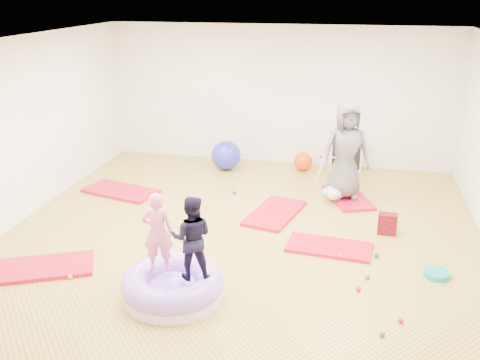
# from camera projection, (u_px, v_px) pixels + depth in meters

# --- Properties ---
(room) EXTENTS (7.01, 8.01, 2.81)m
(room) POSITION_uv_depth(u_px,v_px,m) (235.00, 152.00, 7.14)
(room) COLOR gold
(room) RESTS_ON ground
(gym_mat_front_left) EXTENTS (1.46, 1.15, 0.05)m
(gym_mat_front_left) POSITION_uv_depth(u_px,v_px,m) (41.00, 268.00, 6.98)
(gym_mat_front_left) COLOR #BB0A34
(gym_mat_front_left) RESTS_ON ground
(gym_mat_mid_left) EXTENTS (1.43, 0.96, 0.05)m
(gym_mat_mid_left) POSITION_uv_depth(u_px,v_px,m) (121.00, 191.00, 9.58)
(gym_mat_mid_left) COLOR #BB0A34
(gym_mat_mid_left) RESTS_ON ground
(gym_mat_center_back) EXTENTS (0.93, 1.41, 0.05)m
(gym_mat_center_back) POSITION_uv_depth(u_px,v_px,m) (275.00, 213.00, 8.66)
(gym_mat_center_back) COLOR #BB0A34
(gym_mat_center_back) RESTS_ON ground
(gym_mat_right) EXTENTS (1.23, 0.70, 0.05)m
(gym_mat_right) POSITION_uv_depth(u_px,v_px,m) (329.00, 247.00, 7.54)
(gym_mat_right) COLOR #BB0A34
(gym_mat_right) RESTS_ON ground
(gym_mat_rear_right) EXTENTS (0.96, 1.29, 0.05)m
(gym_mat_rear_right) POSITION_uv_depth(u_px,v_px,m) (348.00, 198.00, 9.29)
(gym_mat_rear_right) COLOR #BB0A34
(gym_mat_rear_right) RESTS_ON ground
(inflatable_cushion) EXTENTS (1.21, 1.21, 0.38)m
(inflatable_cushion) POSITION_uv_depth(u_px,v_px,m) (173.00, 286.00, 6.33)
(inflatable_cushion) COLOR silver
(inflatable_cushion) RESTS_ON ground
(child_pink) EXTENTS (0.40, 0.30, 0.99)m
(child_pink) POSITION_uv_depth(u_px,v_px,m) (157.00, 228.00, 6.21)
(child_pink) COLOR pink
(child_pink) RESTS_ON inflatable_cushion
(child_navy) EXTENTS (0.54, 0.46, 1.01)m
(child_navy) POSITION_uv_depth(u_px,v_px,m) (192.00, 234.00, 6.05)
(child_navy) COLOR black
(child_navy) RESTS_ON inflatable_cushion
(adult_caregiver) EXTENTS (0.93, 0.76, 1.65)m
(adult_caregiver) POSITION_uv_depth(u_px,v_px,m) (346.00, 151.00, 9.01)
(adult_caregiver) COLOR #525252
(adult_caregiver) RESTS_ON gym_mat_rear_right
(infant) EXTENTS (0.38, 0.39, 0.23)m
(infant) POSITION_uv_depth(u_px,v_px,m) (333.00, 193.00, 9.12)
(infant) COLOR #9DBEE6
(infant) RESTS_ON gym_mat_rear_right
(ball_pit_balls) EXTENTS (4.09, 3.73, 0.06)m
(ball_pit_balls) POSITION_uv_depth(u_px,v_px,m) (288.00, 258.00, 7.23)
(ball_pit_balls) COLOR red
(ball_pit_balls) RESTS_ON ground
(exercise_ball_blue) EXTENTS (0.59, 0.59, 0.59)m
(exercise_ball_blue) POSITION_uv_depth(u_px,v_px,m) (226.00, 155.00, 10.72)
(exercise_ball_blue) COLOR #2828B8
(exercise_ball_blue) RESTS_ON ground
(exercise_ball_orange) EXTENTS (0.38, 0.38, 0.38)m
(exercise_ball_orange) POSITION_uv_depth(u_px,v_px,m) (303.00, 161.00, 10.68)
(exercise_ball_orange) COLOR #E34005
(exercise_ball_orange) RESTS_ON ground
(infant_play_gym) EXTENTS (0.61, 0.58, 0.47)m
(infant_play_gym) POSITION_uv_depth(u_px,v_px,m) (333.00, 165.00, 10.10)
(infant_play_gym) COLOR silver
(infant_play_gym) RESTS_ON ground
(cube_shelf) EXTENTS (0.64, 0.31, 0.64)m
(cube_shelf) POSITION_uv_depth(u_px,v_px,m) (346.00, 154.00, 10.70)
(cube_shelf) COLOR silver
(cube_shelf) RESTS_ON ground
(balance_disc) EXTENTS (0.33, 0.33, 0.07)m
(balance_disc) POSITION_uv_depth(u_px,v_px,m) (437.00, 274.00, 6.82)
(balance_disc) COLOR #0A8787
(balance_disc) RESTS_ON ground
(backpack) EXTENTS (0.28, 0.18, 0.32)m
(backpack) POSITION_uv_depth(u_px,v_px,m) (387.00, 224.00, 7.95)
(backpack) COLOR #AD0A1C
(backpack) RESTS_ON ground
(yellow_toy) EXTENTS (0.20, 0.20, 0.03)m
(yellow_toy) POSITION_uv_depth(u_px,v_px,m) (166.00, 266.00, 7.06)
(yellow_toy) COLOR gold
(yellow_toy) RESTS_ON ground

